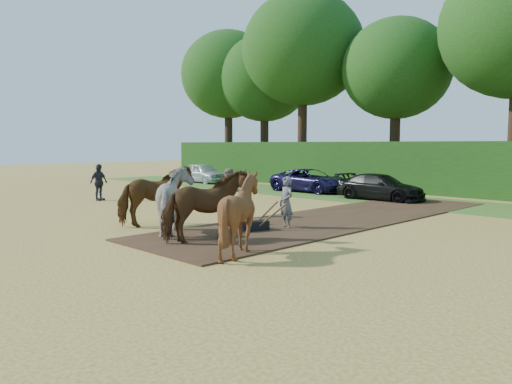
{
  "coord_description": "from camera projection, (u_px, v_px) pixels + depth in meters",
  "views": [
    {
      "loc": [
        12.65,
        -8.6,
        2.84
      ],
      "look_at": [
        2.04,
        1.99,
        1.4
      ],
      "focal_mm": 35.0,
      "sensor_mm": 36.0,
      "label": 1
    }
  ],
  "objects": [
    {
      "name": "hedgerow",
      "position": [
        438.0,
        168.0,
        28.09
      ],
      "size": [
        46.0,
        1.6,
        3.0
      ],
      "primitive_type": "cube",
      "color": "#14380F",
      "rests_on": "ground"
    },
    {
      "name": "plough_team",
      "position": [
        194.0,
        204.0,
        15.01
      ],
      "size": [
        7.33,
        5.23,
        2.12
      ],
      "color": "brown",
      "rests_on": "ground"
    },
    {
      "name": "earth_strip",
      "position": [
        338.0,
        218.0,
        19.09
      ],
      "size": [
        4.5,
        17.0,
        0.05
      ],
      "primitive_type": "cube",
      "color": "#472D1C",
      "rests_on": "ground"
    },
    {
      "name": "grass_verge",
      "position": [
        396.0,
        201.0,
        25.07
      ],
      "size": [
        50.0,
        5.0,
        0.03
      ],
      "primitive_type": "cube",
      "color": "#38601E",
      "rests_on": "ground"
    },
    {
      "name": "spectator_near",
      "position": [
        230.0,
        193.0,
        19.28
      ],
      "size": [
        1.16,
        1.17,
        1.91
      ],
      "primitive_type": "imported",
      "rotation": [
        0.0,
        0.0,
        0.84
      ],
      "color": "gray",
      "rests_on": "ground"
    },
    {
      "name": "spectator_far",
      "position": [
        99.0,
        182.0,
        25.12
      ],
      "size": [
        0.75,
        1.17,
        1.85
      ],
      "primitive_type": "imported",
      "rotation": [
        0.0,
        0.0,
        1.87
      ],
      "color": "#23242E",
      "rests_on": "ground"
    },
    {
      "name": "ground",
      "position": [
        163.0,
        237.0,
        15.23
      ],
      "size": [
        120.0,
        120.0,
        0.0
      ],
      "primitive_type": "plane",
      "color": "gold",
      "rests_on": "ground"
    },
    {
      "name": "parked_cars",
      "position": [
        412.0,
        188.0,
        24.48
      ],
      "size": [
        35.82,
        3.33,
        1.47
      ],
      "color": "silver",
      "rests_on": "ground"
    },
    {
      "name": "treeline",
      "position": [
        439.0,
        45.0,
        30.81
      ],
      "size": [
        48.7,
        10.6,
        14.21
      ],
      "color": "#382616",
      "rests_on": "ground"
    }
  ]
}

